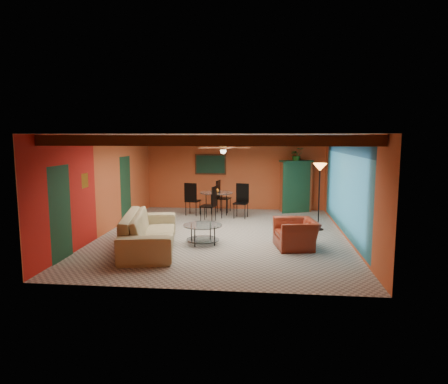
# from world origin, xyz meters

# --- Properties ---
(room) EXTENTS (6.52, 8.01, 2.71)m
(room) POSITION_xyz_m (0.00, 0.11, 2.36)
(room) COLOR #9A948A
(room) RESTS_ON ground
(sofa) EXTENTS (1.70, 3.09, 0.85)m
(sofa) POSITION_xyz_m (-1.60, -1.51, 0.43)
(sofa) COLOR #92835E
(sofa) RESTS_ON ground
(armchair) EXTENTS (1.11, 1.21, 0.69)m
(armchair) POSITION_xyz_m (1.87, -1.10, 0.34)
(armchair) COLOR maroon
(armchair) RESTS_ON ground
(coffee_table) EXTENTS (1.25, 1.25, 0.50)m
(coffee_table) POSITION_xyz_m (-0.40, -0.99, 0.25)
(coffee_table) COLOR white
(coffee_table) RESTS_ON ground
(dining_table) EXTENTS (2.55, 2.55, 1.13)m
(dining_table) POSITION_xyz_m (-0.50, 2.50, 0.57)
(dining_table) COLOR white
(dining_table) RESTS_ON ground
(armoire) EXTENTS (1.12, 0.85, 1.77)m
(armoire) POSITION_xyz_m (2.20, 3.70, 0.88)
(armoire) COLOR brown
(armoire) RESTS_ON ground
(floor_lamp) EXTENTS (0.44, 0.44, 1.92)m
(floor_lamp) POSITION_xyz_m (2.65, 0.89, 0.96)
(floor_lamp) COLOR black
(floor_lamp) RESTS_ON ground
(ceiling_fan) EXTENTS (1.50, 1.50, 0.44)m
(ceiling_fan) POSITION_xyz_m (0.00, 0.00, 2.36)
(ceiling_fan) COLOR #472614
(ceiling_fan) RESTS_ON ceiling
(painting) EXTENTS (1.05, 0.03, 0.65)m
(painting) POSITION_xyz_m (-0.90, 3.96, 1.65)
(painting) COLOR black
(painting) RESTS_ON wall_back
(potted_plant) EXTENTS (0.53, 0.49, 0.50)m
(potted_plant) POSITION_xyz_m (2.20, 3.70, 2.02)
(potted_plant) COLOR #26661E
(potted_plant) RESTS_ON armoire
(vase) EXTENTS (0.19, 0.19, 0.18)m
(vase) POSITION_xyz_m (-0.50, 2.50, 1.22)
(vase) COLOR orange
(vase) RESTS_ON dining_table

